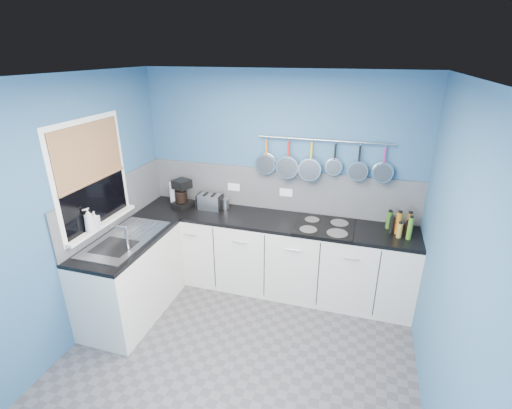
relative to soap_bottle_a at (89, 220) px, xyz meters
The scene contains 42 objects.
floor 1.93m from the soap_bottle_a, ahead, with size 3.20×3.00×0.02m, color #47474C.
ceiling 2.04m from the soap_bottle_a, ahead, with size 3.20×3.00×0.02m, color white.
wall_back 2.08m from the soap_bottle_a, 42.48° to the left, with size 3.20×0.02×2.50m, color #2F5880.
wall_front 2.23m from the soap_bottle_a, 46.61° to the right, with size 3.20×0.02×2.50m, color #2F5880.
wall_left 0.16m from the soap_bottle_a, 126.34° to the right, with size 0.02×3.00×2.50m, color #2F5880.
wall_right 3.14m from the soap_bottle_a, ahead, with size 0.02×3.00×2.50m, color #2F5880.
backsplash_back 2.06m from the soap_bottle_a, 42.03° to the left, with size 3.20×0.02×0.50m, color gray.
backsplash_left 0.50m from the soap_bottle_a, 96.73° to the left, with size 0.02×1.80×0.50m, color gray.
cabinet_run_back 2.02m from the soap_bottle_a, 35.50° to the left, with size 3.20×0.60×0.86m, color silver.
worktop_back 1.90m from the soap_bottle_a, 35.50° to the left, with size 3.20×0.60×0.04m, color black.
cabinet_run_left 0.80m from the soap_bottle_a, 39.74° to the left, with size 0.60×1.20×0.86m, color silver.
worktop_left 0.42m from the soap_bottle_a, 39.74° to the left, with size 0.60×1.20×0.04m, color black.
window_frame 0.43m from the soap_bottle_a, 103.24° to the left, with size 0.01×1.00×1.10m, color white.
window_glass 0.43m from the soap_bottle_a, 101.81° to the left, with size 0.01×0.90×1.00m, color black.
bamboo_blind 0.64m from the soap_bottle_a, 99.50° to the left, with size 0.01×0.90×0.55m, color #965F3E.
window_sill 0.23m from the soap_bottle_a, 95.97° to the left, with size 0.10×0.98×0.03m, color white.
sink_unit 0.40m from the soap_bottle_a, 39.74° to the left, with size 0.50×0.95×0.01m, color silver.
mixer_tap 0.41m from the soap_bottle_a, ahead, with size 0.12×0.08×0.26m, color silver, non-canonical shape.
socket_left 1.68m from the soap_bottle_a, 54.35° to the left, with size 0.15×0.01×0.09m, color white.
socket_right 2.13m from the soap_bottle_a, 39.97° to the left, with size 0.15×0.01×0.09m, color white.
pot_rail 2.51m from the soap_bottle_a, 33.45° to the left, with size 0.02×0.02×1.45m, color silver.
soap_bottle_a is the anchor object (origin of this frame).
soap_bottle_b 0.08m from the soap_bottle_a, 90.00° to the left, with size 0.08×0.08×0.17m, color white.
paper_towel 1.23m from the soap_bottle_a, 77.35° to the left, with size 0.12×0.12×0.28m, color white.
coffee_maker 1.19m from the soap_bottle_a, 70.25° to the left, with size 0.19×0.21×0.34m, color black, non-canonical shape.
toaster 1.39m from the soap_bottle_a, 57.29° to the left, with size 0.28×0.16×0.18m, color silver.
canister 1.54m from the soap_bottle_a, 53.16° to the left, with size 0.08×0.08×0.12m, color silver.
hob 2.39m from the soap_bottle_a, 26.23° to the left, with size 0.63×0.55×0.01m, color black.
pan_0 1.97m from the soap_bottle_a, 43.66° to the left, with size 0.24×0.06×0.43m, color silver, non-canonical shape.
pan_1 2.15m from the soap_bottle_a, 38.91° to the left, with size 0.26×0.08×0.45m, color silver, non-canonical shape.
pan_2 2.35m from the soap_bottle_a, 34.97° to the left, with size 0.26×0.10×0.45m, color silver, non-canonical shape.
pan_3 2.57m from the soap_bottle_a, 31.68° to the left, with size 0.18×0.06×0.37m, color silver, non-canonical shape.
pan_4 2.78m from the soap_bottle_a, 28.91° to the left, with size 0.22×0.07×0.41m, color silver, non-canonical shape.
pan_5 3.01m from the soap_bottle_a, 26.54° to the left, with size 0.21×0.06×0.40m, color silver, non-canonical shape.
condiment_0 3.24m from the soap_bottle_a, 22.28° to the left, with size 0.06×0.06×0.20m, color brown.
condiment_1 3.14m from the soap_bottle_a, 23.08° to the left, with size 0.06×0.06×0.15m, color #4C190C.
condiment_2 3.05m from the soap_bottle_a, 23.62° to the left, with size 0.06×0.06×0.19m, color #265919.
condiment_3 3.18m from the soap_bottle_a, 20.79° to the left, with size 0.06×0.06×0.13m, color black.
condiment_4 3.09m from the soap_bottle_a, 21.12° to the left, with size 0.06×0.06×0.24m, color #8C5914.
condiment_5 3.03m from the soap_bottle_a, 21.41° to the left, with size 0.05×0.05×0.18m, color black.
condiment_6 3.15m from the soap_bottle_a, 18.84° to the left, with size 0.05×0.05×0.24m, color #3F721E.
condiment_7 3.07m from the soap_bottle_a, 19.62° to the left, with size 0.05×0.05×0.15m, color olive.
Camera 1 is at (0.93, -2.51, 2.67)m, focal length 26.00 mm.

